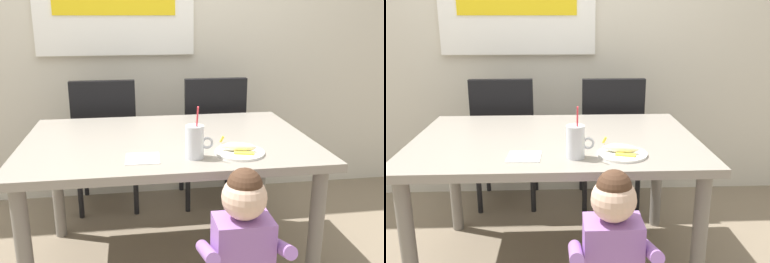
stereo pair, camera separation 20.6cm
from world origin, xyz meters
The scene contains 10 objects.
ground_plane centered at (0.00, 0.00, 0.00)m, with size 24.00×24.00×0.00m, color #7A6B56.
back_wall centered at (0.00, 1.08, 1.45)m, with size 6.40×0.17×2.90m.
dining_table centered at (0.00, 0.00, 0.66)m, with size 1.47×1.00×0.75m.
dining_chair_left centered at (-0.36, 0.75, 0.54)m, with size 0.44×0.45×0.96m.
dining_chair_right centered at (0.39, 0.74, 0.54)m, with size 0.44×0.45×0.96m.
toddler_standing centered at (0.22, -0.71, 0.53)m, with size 0.33×0.24×0.84m.
milk_cup centered at (0.09, -0.32, 0.82)m, with size 0.13×0.09×0.25m.
snack_plate centered at (0.31, -0.30, 0.75)m, with size 0.23×0.23×0.01m, color white.
peeled_banana centered at (0.30, -0.29, 0.78)m, with size 0.18×0.13×0.07m.
paper_napkin centered at (-0.14, -0.30, 0.75)m, with size 0.15×0.15×0.00m, color white.
Camera 2 is at (0.02, -2.08, 1.38)m, focal length 38.68 mm.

